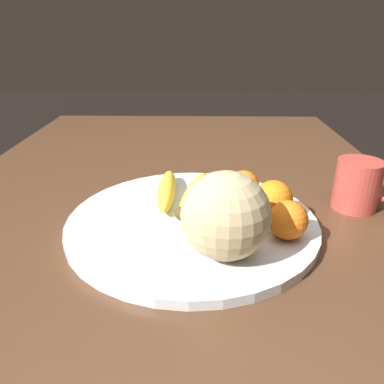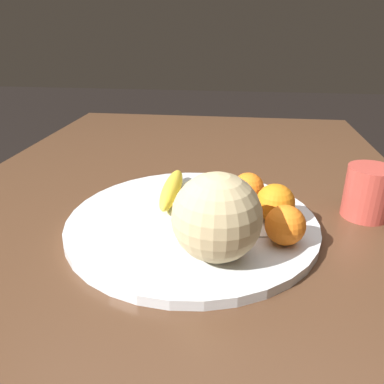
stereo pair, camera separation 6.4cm
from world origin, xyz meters
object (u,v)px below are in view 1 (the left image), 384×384
object	(u,v)px
kitchen_table	(176,248)
fruit_bowl	(192,221)
orange_mid_center	(231,203)
produce_tag	(257,223)
orange_back_left	(274,199)
orange_front_right	(244,186)
melon	(226,216)
orange_front_left	(288,220)
banana_bunch	(193,193)
ceramic_mug	(359,185)

from	to	relation	value
kitchen_table	fruit_bowl	distance (m)	0.11
orange_mid_center	produce_tag	bearing A→B (deg)	80.20
orange_back_left	orange_front_right	bearing A→B (deg)	-145.34
fruit_bowl	orange_front_right	size ratio (longest dim) A/B	7.29
produce_tag	orange_mid_center	bearing A→B (deg)	-109.36
orange_front_right	orange_mid_center	xyz separation A→B (m)	(0.08, -0.03, 0.00)
melon	orange_front_left	distance (m)	0.12
banana_bunch	orange_back_left	xyz separation A→B (m)	(0.06, 0.14, 0.02)
banana_bunch	orange_back_left	world-z (taller)	orange_back_left
orange_mid_center	produce_tag	world-z (taller)	orange_mid_center
fruit_bowl	orange_mid_center	xyz separation A→B (m)	(0.01, 0.07, 0.04)
kitchen_table	orange_mid_center	size ratio (longest dim) A/B	23.45
kitchen_table	banana_bunch	bearing A→B (deg)	114.23
ceramic_mug	orange_mid_center	bearing A→B (deg)	-70.64
kitchen_table	fruit_bowl	xyz separation A→B (m)	(0.05, 0.03, 0.09)
melon	orange_mid_center	size ratio (longest dim) A/B	1.86
banana_bunch	orange_mid_center	xyz separation A→B (m)	(0.08, 0.07, 0.02)
kitchen_table	orange_back_left	bearing A→B (deg)	75.87
orange_back_left	ceramic_mug	distance (m)	0.19
orange_mid_center	ceramic_mug	xyz separation A→B (m)	(-0.09, 0.25, -0.00)
banana_bunch	orange_front_left	bearing A→B (deg)	-117.54
kitchen_table	ceramic_mug	bearing A→B (deg)	94.14
kitchen_table	orange_back_left	world-z (taller)	orange_back_left
banana_bunch	orange_front_left	size ratio (longest dim) A/B	3.28
orange_front_left	orange_back_left	xyz separation A→B (m)	(-0.07, -0.01, 0.00)
ceramic_mug	produce_tag	bearing A→B (deg)	-64.82
orange_front_right	kitchen_table	bearing A→B (deg)	-80.95
fruit_bowl	orange_front_right	xyz separation A→B (m)	(-0.07, 0.10, 0.04)
orange_front_left	orange_back_left	world-z (taller)	orange_back_left
fruit_bowl	orange_back_left	distance (m)	0.15
kitchen_table	banana_bunch	size ratio (longest dim) A/B	7.95
orange_front_right	orange_mid_center	distance (m)	0.09
banana_bunch	orange_mid_center	world-z (taller)	orange_mid_center
orange_mid_center	produce_tag	size ratio (longest dim) A/B	0.94
melon	banana_bunch	xyz separation A→B (m)	(-0.18, -0.05, -0.05)
fruit_bowl	banana_bunch	size ratio (longest dim) A/B	2.14
melon	orange_front_left	bearing A→B (deg)	116.04
banana_bunch	orange_front_left	world-z (taller)	orange_front_left
banana_bunch	orange_front_right	xyz separation A→B (m)	(-0.01, 0.10, 0.01)
orange_back_left	produce_tag	size ratio (longest dim) A/B	0.91
melon	orange_back_left	xyz separation A→B (m)	(-0.12, 0.09, -0.03)
fruit_bowl	kitchen_table	bearing A→B (deg)	-147.36
fruit_bowl	orange_front_right	bearing A→B (deg)	126.88
melon	orange_front_left	xyz separation A→B (m)	(-0.05, 0.10, -0.03)
orange_front_left	melon	bearing A→B (deg)	-63.96
orange_front_right	orange_back_left	xyz separation A→B (m)	(0.07, 0.05, 0.00)
fruit_bowl	ceramic_mug	world-z (taller)	ceramic_mug
orange_mid_center	banana_bunch	bearing A→B (deg)	-139.94
orange_mid_center	fruit_bowl	bearing A→B (deg)	-99.06
orange_front_right	produce_tag	bearing A→B (deg)	9.59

